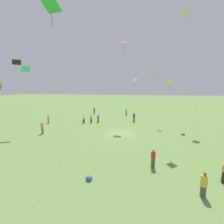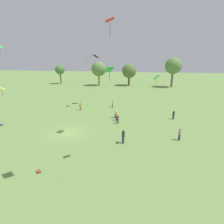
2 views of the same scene
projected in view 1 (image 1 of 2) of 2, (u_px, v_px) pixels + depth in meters
ground_plane at (120, 134)px, 23.32m from camera, size 240.00×240.00×0.00m
person_0 at (91, 119)px, 30.56m from camera, size 0.52×0.52×1.69m
person_1 at (204, 185)px, 9.77m from camera, size 0.57×0.57×1.74m
person_2 at (48, 119)px, 29.93m from camera, size 0.52×0.52×1.74m
person_4 at (84, 119)px, 30.43m from camera, size 0.47×0.47×1.72m
person_5 at (98, 119)px, 30.73m from camera, size 0.57×0.57×1.64m
person_6 at (94, 111)px, 40.92m from camera, size 0.52×0.52×1.67m
person_7 at (126, 112)px, 38.83m from camera, size 0.45×0.45×1.72m
person_8 at (153, 159)px, 13.32m from camera, size 0.57×0.57×1.74m
person_9 at (42, 128)px, 23.05m from camera, size 0.45×0.45×1.81m
person_10 at (134, 117)px, 31.13m from camera, size 0.41×0.41×1.89m
kite_0 at (17, 64)px, 24.57m from camera, size 1.65×1.65×11.56m
kite_1 at (168, 85)px, 16.50m from camera, size 1.04×1.05×7.85m
kite_3 at (124, 45)px, 27.20m from camera, size 1.11×1.18×15.48m
kite_5 at (51, 11)px, 10.16m from camera, size 1.06×1.18×12.92m
kite_6 at (159, 75)px, 28.04m from camera, size 1.01×1.02×10.12m
kite_7 at (184, 21)px, 26.85m from camera, size 1.16×1.16×20.50m
kite_8 at (135, 82)px, 33.52m from camera, size 0.66×0.80×9.00m
kite_9 at (26, 70)px, 22.98m from camera, size 1.30×1.50×10.39m
picnic_bag_0 at (183, 134)px, 22.60m from camera, size 0.53×0.52×0.23m
picnic_bag_1 at (89, 179)px, 11.60m from camera, size 0.39×0.46×0.30m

